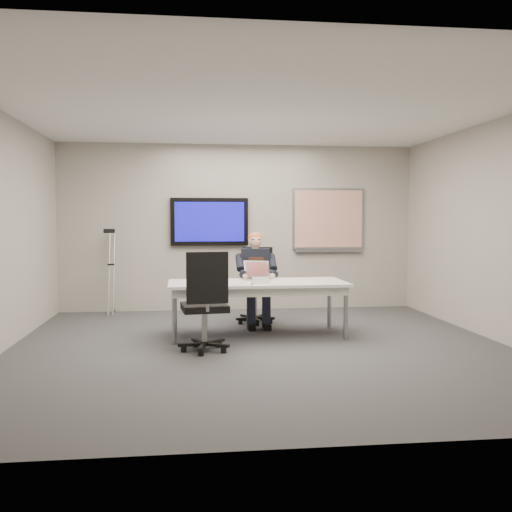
{
  "coord_description": "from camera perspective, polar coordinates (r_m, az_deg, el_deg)",
  "views": [
    {
      "loc": [
        -0.86,
        -6.67,
        1.53
      ],
      "look_at": [
        0.03,
        0.77,
        1.06
      ],
      "focal_mm": 40.0,
      "sensor_mm": 36.0,
      "label": 1
    }
  ],
  "objects": [
    {
      "name": "name_tent",
      "position": [
        7.25,
        0.47,
        -2.45
      ],
      "size": [
        0.23,
        0.1,
        0.09
      ],
      "primitive_type": null,
      "rotation": [
        0.0,
        0.0,
        0.17
      ],
      "color": "silver",
      "rests_on": "conference_table"
    },
    {
      "name": "office_chair_near",
      "position": [
        6.66,
        -5.11,
        -6.46
      ],
      "size": [
        0.62,
        0.62,
        1.17
      ],
      "rotation": [
        0.0,
        0.0,
        3.25
      ],
      "color": "black",
      "rests_on": "ground"
    },
    {
      "name": "whiteboard",
      "position": [
        9.94,
        7.24,
        3.6
      ],
      "size": [
        1.25,
        0.08,
        1.1
      ],
      "color": "gray",
      "rests_on": "wall_back"
    },
    {
      "name": "wall_back",
      "position": [
        9.71,
        -1.73,
        2.86
      ],
      "size": [
        6.0,
        0.02,
        2.8
      ],
      "primitive_type": "cube",
      "color": "#A39D94",
      "rests_on": "ground"
    },
    {
      "name": "laptop",
      "position": [
        7.78,
        0.16,
        -1.9
      ],
      "size": [
        0.43,
        0.46,
        0.25
      ],
      "rotation": [
        0.0,
        0.0,
        -0.42
      ],
      "color": "#AFB0B2",
      "rests_on": "conference_table"
    },
    {
      "name": "tv_display",
      "position": [
        9.62,
        -4.68,
        3.43
      ],
      "size": [
        1.3,
        0.09,
        0.8
      ],
      "color": "black",
      "rests_on": "wall_back"
    },
    {
      "name": "office_chair_far",
      "position": [
        8.51,
        -0.05,
        -4.34
      ],
      "size": [
        0.67,
        0.67,
        1.12
      ],
      "rotation": [
        0.0,
        0.0,
        -0.3
      ],
      "color": "black",
      "rests_on": "ground"
    },
    {
      "name": "crutch",
      "position": [
        9.52,
        -14.26,
        -1.42
      ],
      "size": [
        0.47,
        0.81,
        1.49
      ],
      "primitive_type": null,
      "rotation": [
        -0.26,
        0.0,
        0.37
      ],
      "color": "#ACAFB4",
      "rests_on": "ground"
    },
    {
      "name": "floor",
      "position": [
        6.9,
        0.53,
        -9.2
      ],
      "size": [
        6.0,
        6.0,
        0.02
      ],
      "primitive_type": "cube",
      "color": "#353537",
      "rests_on": "ground"
    },
    {
      "name": "pen",
      "position": [
        7.17,
        -0.4,
        -2.83
      ],
      "size": [
        0.05,
        0.15,
        0.01
      ],
      "primitive_type": "cylinder",
      "rotation": [
        0.0,
        1.57,
        1.32
      ],
      "color": "black",
      "rests_on": "conference_table"
    },
    {
      "name": "ceiling",
      "position": [
        6.84,
        0.55,
        14.32
      ],
      "size": [
        6.0,
        6.0,
        0.02
      ],
      "primitive_type": "cube",
      "color": "white",
      "rests_on": "wall_back"
    },
    {
      "name": "wall_front",
      "position": [
        3.77,
        6.39,
        1.62
      ],
      "size": [
        6.0,
        0.02,
        2.8
      ],
      "primitive_type": "cube",
      "color": "#A39D94",
      "rests_on": "ground"
    },
    {
      "name": "conference_table",
      "position": [
        7.53,
        0.14,
        -3.2
      ],
      "size": [
        2.34,
        1.0,
        0.72
      ],
      "rotation": [
        0.0,
        0.0,
        0.01
      ],
      "color": "white",
      "rests_on": "ground"
    },
    {
      "name": "seated_person",
      "position": [
        8.23,
        0.06,
        -3.24
      ],
      "size": [
        0.44,
        0.75,
        1.35
      ],
      "rotation": [
        0.0,
        0.0,
        -0.09
      ],
      "color": "#1D2031",
      "rests_on": "office_chair_far"
    },
    {
      "name": "wall_right",
      "position": [
        7.71,
        23.27,
        2.36
      ],
      "size": [
        0.02,
        6.0,
        2.8
      ],
      "primitive_type": "cube",
      "color": "#A39D94",
      "rests_on": "ground"
    }
  ]
}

